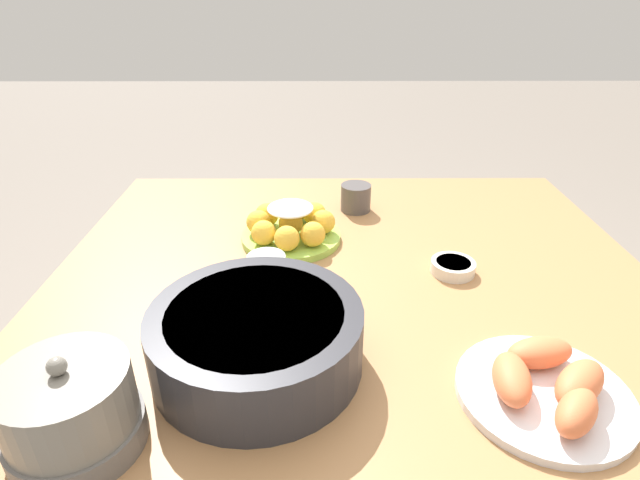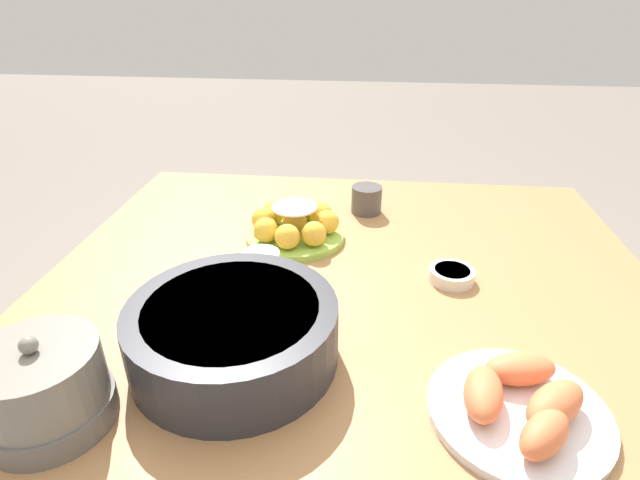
% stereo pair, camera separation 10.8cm
% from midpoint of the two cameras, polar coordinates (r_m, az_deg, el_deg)
% --- Properties ---
extents(dining_table, '(1.24, 1.10, 0.71)m').
position_cam_midpoint_polar(dining_table, '(1.08, 0.72, -7.74)').
color(dining_table, '#A87547').
rests_on(dining_table, ground_plane).
extents(cake_plate, '(0.23, 0.23, 0.09)m').
position_cam_midpoint_polar(cake_plate, '(1.15, -6.05, 1.48)').
color(cake_plate, '#99CC4C').
rests_on(cake_plate, dining_table).
extents(serving_bowl, '(0.33, 0.33, 0.10)m').
position_cam_midpoint_polar(serving_bowl, '(0.80, -11.18, -10.88)').
color(serving_bowl, '#2D2D33').
rests_on(serving_bowl, dining_table).
extents(sauce_bowl, '(0.09, 0.09, 0.03)m').
position_cam_midpoint_polar(sauce_bowl, '(1.05, 12.15, -3.07)').
color(sauce_bowl, silver).
rests_on(sauce_bowl, dining_table).
extents(seafood_platter, '(0.25, 0.25, 0.06)m').
position_cam_midpoint_polar(seafood_platter, '(0.80, 20.97, -15.49)').
color(seafood_platter, silver).
rests_on(seafood_platter, dining_table).
extents(cup_near, '(0.08, 0.08, 0.07)m').
position_cam_midpoint_polar(cup_near, '(1.30, 1.74, 4.82)').
color(cup_near, '#4C4747').
rests_on(cup_near, dining_table).
extents(cup_far, '(0.08, 0.08, 0.06)m').
position_cam_midpoint_polar(cup_far, '(1.00, -9.20, -3.53)').
color(cup_far, beige).
rests_on(cup_far, dining_table).
extents(warming_pot, '(0.17, 0.17, 0.14)m').
position_cam_midpoint_polar(warming_pot, '(0.76, -30.44, -16.62)').
color(warming_pot, '#66605B').
rests_on(warming_pot, dining_table).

